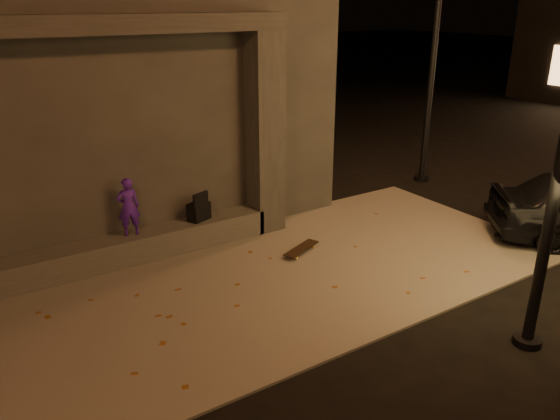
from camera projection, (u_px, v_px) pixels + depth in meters
ground at (307, 358)px, 6.67m from camera, size 120.00×120.00×0.00m
sidewalk at (230, 289)px, 8.23m from camera, size 11.00×4.40×0.04m
building at (67, 85)px, 10.32m from camera, size 9.00×5.10×5.22m
ledge at (96, 256)px, 8.75m from camera, size 6.00×0.55×0.45m
column at (265, 135)px, 9.81m from camera, size 0.55×0.55×3.60m
canopy at (134, 23)px, 8.04m from camera, size 5.00×0.70×0.28m
skateboarder at (128, 207)px, 8.81m from camera, size 0.38×0.28×0.98m
backpack at (199, 210)px, 9.54m from camera, size 0.44×0.36×0.53m
skateboard at (301, 249)px, 9.36m from camera, size 0.83×0.50×0.09m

